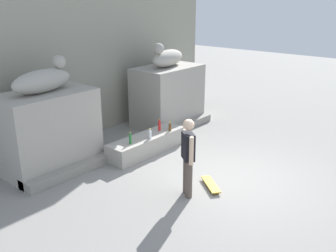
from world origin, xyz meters
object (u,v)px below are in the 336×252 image
bottle_red (159,126)px  bottle_clear (150,134)px  skater (188,154)px  skateboard (211,184)px  bottle_green (130,139)px  bottle_brown (170,127)px  statue_reclining_right (167,58)px  statue_reclining_left (43,80)px

bottle_red → bottle_clear: bearing=-159.8°
skater → skateboard: (0.60, -0.18, -0.86)m
bottle_green → bottle_brown: bearing=-6.2°
skateboard → bottle_clear: bearing=25.9°
bottle_green → bottle_red: 1.21m
bottle_green → bottle_red: (1.20, 0.10, 0.01)m
bottle_clear → bottle_red: size_ratio=0.83×
bottle_clear → statue_reclining_right: bearing=30.8°
bottle_clear → bottle_green: 0.60m
statue_reclining_left → statue_reclining_right: same height
skater → bottle_red: (1.67, 2.25, -0.32)m
statue_reclining_left → skateboard: size_ratio=2.20×
statue_reclining_left → bottle_brown: 3.54m
statue_reclining_left → bottle_clear: (2.06, -1.37, -1.58)m
statue_reclining_right → bottle_clear: 3.09m
statue_reclining_left → bottle_red: (2.68, -1.14, -1.55)m
statue_reclining_left → skater: (1.01, -3.39, -1.23)m
statue_reclining_left → bottle_clear: size_ratio=6.11×
skateboard → bottle_red: bottle_red is taller
skater → skateboard: 1.06m
skateboard → bottle_clear: size_ratio=2.78×
bottle_clear → bottle_red: bottle_red is taller
bottle_green → bottle_brown: 1.37m
skateboard → bottle_green: (-0.14, 2.34, 0.52)m
bottle_brown → skateboard: bearing=-119.2°
bottle_red → bottle_brown: size_ratio=1.28×
bottle_brown → bottle_green: bearing=173.8°
bottle_clear → skater: bearing=-117.4°
statue_reclining_left → bottle_brown: statue_reclining_left is taller
statue_reclining_left → skater: bearing=-82.3°
skater → bottle_green: size_ratio=5.51×
statue_reclining_left → skater: 3.75m
statue_reclining_right → skateboard: size_ratio=2.21×
bottle_red → bottle_brown: bearing=-57.2°
skater → bottle_clear: (1.05, 2.03, -0.35)m
statue_reclining_right → bottle_brown: bearing=31.9°
skateboard → bottle_clear: bottle_clear is taller
statue_reclining_left → skateboard: bearing=-74.6°
bottle_clear → bottle_brown: size_ratio=1.06×
statue_reclining_right → skateboard: statue_reclining_right is taller
skater → bottle_clear: skater is taller
skateboard → bottle_clear: (0.45, 2.21, 0.51)m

